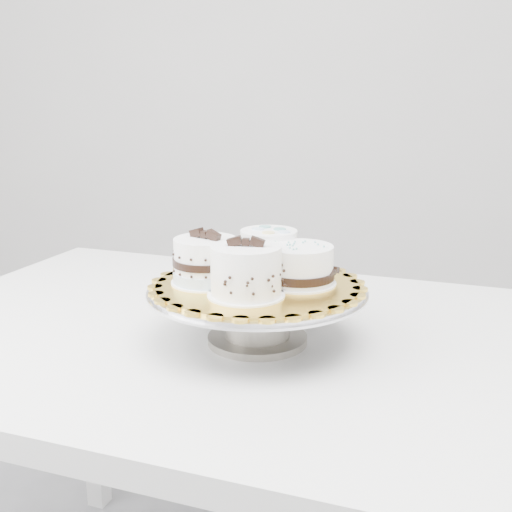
# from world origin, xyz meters

# --- Properties ---
(wall_back) EXTENTS (3.50, 0.02, 2.80)m
(wall_back) POSITION_xyz_m (0.00, 1.75, 1.40)
(wall_back) COLOR beige
(wall_back) RESTS_ON floor
(table) EXTENTS (1.43, 1.10, 0.75)m
(table) POSITION_xyz_m (0.01, 0.05, 0.68)
(table) COLOR white
(table) RESTS_ON floor
(cake_stand) EXTENTS (0.37, 0.37, 0.10)m
(cake_stand) POSITION_xyz_m (0.05, 0.00, 0.82)
(cake_stand) COLOR gray
(cake_stand) RESTS_ON table
(cake_board) EXTENTS (0.45, 0.45, 0.00)m
(cake_board) POSITION_xyz_m (0.05, 0.00, 0.85)
(cake_board) COLOR gold
(cake_board) RESTS_ON cake_stand
(cake_swirl) EXTENTS (0.12, 0.12, 0.10)m
(cake_swirl) POSITION_xyz_m (0.04, -0.06, 0.89)
(cake_swirl) COLOR white
(cake_swirl) RESTS_ON cake_board
(cake_banded) EXTENTS (0.14, 0.14, 0.09)m
(cake_banded) POSITION_xyz_m (-0.04, -0.01, 0.89)
(cake_banded) COLOR white
(cake_banded) RESTS_ON cake_board
(cake_dots) EXTENTS (0.13, 0.13, 0.08)m
(cake_dots) POSITION_xyz_m (0.06, 0.08, 0.89)
(cake_dots) COLOR white
(cake_dots) RESTS_ON cake_board
(cake_ribbon) EXTENTS (0.14, 0.14, 0.07)m
(cake_ribbon) POSITION_xyz_m (0.12, 0.01, 0.88)
(cake_ribbon) COLOR white
(cake_ribbon) RESTS_ON cake_board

